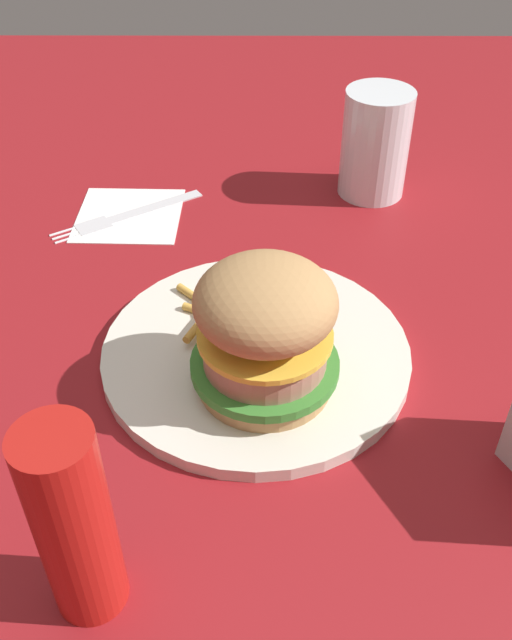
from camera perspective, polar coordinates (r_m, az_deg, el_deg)
The scene contains 8 objects.
ground_plane at distance 0.59m, azimuth -1.07°, elevation -3.97°, with size 1.60×1.60×0.00m, color maroon.
plate at distance 0.60m, azimuth -0.00°, elevation -2.64°, with size 0.26×0.26×0.01m, color silver.
sandwich at distance 0.53m, azimuth 0.73°, elevation -0.77°, with size 0.11×0.11×0.11m.
fries_pile at distance 0.62m, azimuth -2.83°, elevation 0.60°, with size 0.10×0.10×0.01m.
napkin at distance 0.79m, azimuth -10.08°, elevation 8.26°, with size 0.11×0.11×0.00m, color white.
fork at distance 0.79m, azimuth -10.21°, elevation 8.38°, with size 0.11×0.15×0.00m.
drink_glass at distance 0.81m, azimuth 9.44°, elevation 13.32°, with size 0.07×0.07×0.12m.
ketchup_bottle at distance 0.42m, azimuth -14.30°, elevation -15.52°, with size 0.04×0.04×0.15m, color #B21914.
Camera 1 is at (-0.42, -0.01, 0.41)m, focal length 40.17 mm.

